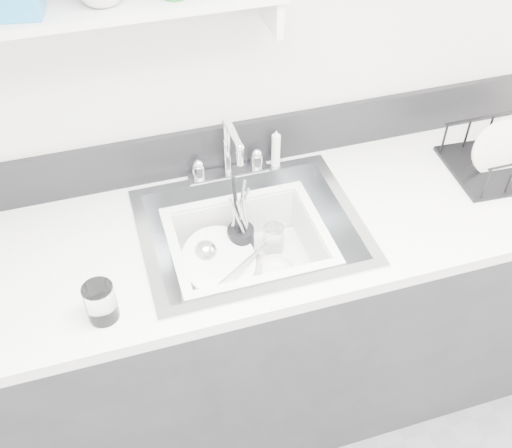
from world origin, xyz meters
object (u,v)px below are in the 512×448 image
object	(u,v)px
sink	(251,249)
wash_tub	(248,255)
counter_run	(252,323)
dish_rack	(511,150)

from	to	relation	value
sink	wash_tub	xyz separation A→B (m)	(-0.02, -0.03, 0.01)
wash_tub	counter_run	bearing A→B (deg)	59.93
wash_tub	dish_rack	bearing A→B (deg)	4.00
counter_run	sink	distance (m)	0.37
counter_run	wash_tub	world-z (taller)	wash_tub
counter_run	wash_tub	xyz separation A→B (m)	(-0.02, -0.03, 0.38)
counter_run	dish_rack	world-z (taller)	dish_rack
wash_tub	dish_rack	xyz separation A→B (m)	(0.89, 0.06, 0.15)
counter_run	dish_rack	distance (m)	1.02
dish_rack	sink	bearing A→B (deg)	-174.23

